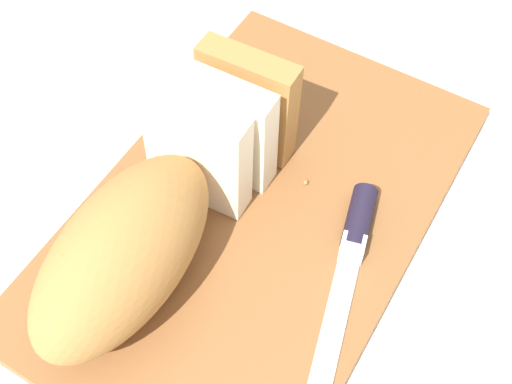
# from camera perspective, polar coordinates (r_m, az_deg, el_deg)

# --- Properties ---
(ground_plane) EXTENTS (3.00, 3.00, 0.00)m
(ground_plane) POSITION_cam_1_polar(r_m,az_deg,el_deg) (0.64, -0.00, -2.70)
(ground_plane) COLOR silver
(cutting_board) EXTENTS (0.46, 0.29, 0.02)m
(cutting_board) POSITION_cam_1_polar(r_m,az_deg,el_deg) (0.63, -0.00, -2.13)
(cutting_board) COLOR brown
(cutting_board) RESTS_ON ground_plane
(bread_loaf) EXTENTS (0.30, 0.10, 0.11)m
(bread_loaf) POSITION_cam_1_polar(r_m,az_deg,el_deg) (0.55, -8.49, -1.86)
(bread_loaf) COLOR #A8753D
(bread_loaf) RESTS_ON cutting_board
(bread_knife) EXTENTS (0.24, 0.09, 0.02)m
(bread_knife) POSITION_cam_1_polar(r_m,az_deg,el_deg) (0.59, 8.14, -4.74)
(bread_knife) COLOR silver
(bread_knife) RESTS_ON cutting_board
(crumb_near_knife) EXTENTS (0.01, 0.01, 0.01)m
(crumb_near_knife) POSITION_cam_1_polar(r_m,az_deg,el_deg) (0.65, 0.60, 3.41)
(crumb_near_knife) COLOR #A8753D
(crumb_near_knife) RESTS_ON cutting_board
(crumb_near_loaf) EXTENTS (0.00, 0.00, 0.00)m
(crumb_near_loaf) POSITION_cam_1_polar(r_m,az_deg,el_deg) (0.62, -3.59, -0.23)
(crumb_near_loaf) COLOR #A8753D
(crumb_near_loaf) RESTS_ON cutting_board
(crumb_stray_left) EXTENTS (0.00, 0.00, 0.00)m
(crumb_stray_left) POSITION_cam_1_polar(r_m,az_deg,el_deg) (0.63, 4.22, 0.82)
(crumb_stray_left) COLOR #A8753D
(crumb_stray_left) RESTS_ON cutting_board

